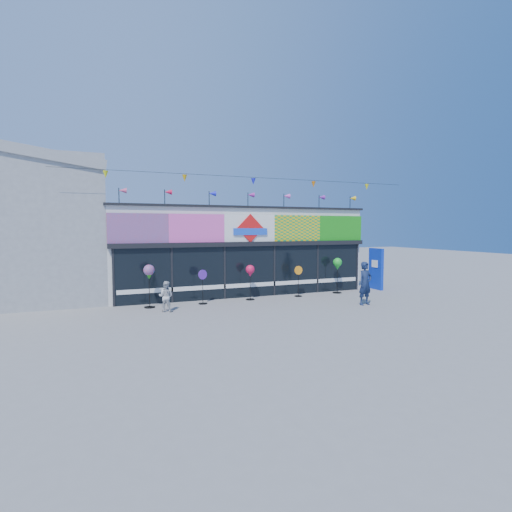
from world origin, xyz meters
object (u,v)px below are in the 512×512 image
spinner_3 (298,280)px  child (166,296)px  spinner_0 (149,273)px  adult_man (365,283)px  spinner_4 (337,265)px  blue_sign (376,269)px  spinner_2 (250,272)px  spinner_1 (203,286)px

spinner_3 → child: (-6.14, -1.05, -0.17)m
spinner_0 → adult_man: size_ratio=0.97×
spinner_3 → spinner_4: 2.27m
spinner_4 → spinner_0: bearing=-178.7°
spinner_0 → adult_man: (8.16, -2.73, -0.48)m
adult_man → blue_sign: bearing=37.9°
blue_sign → child: bearing=-169.0°
spinner_2 → spinner_3: (2.34, -0.04, -0.48)m
adult_man → child: adult_man is taller
spinner_2 → spinner_4: spinner_4 is taller
spinner_4 → spinner_2: bearing=-178.7°
spinner_2 → adult_man: (3.89, -2.83, -0.34)m
blue_sign → spinner_3: size_ratio=1.50×
spinner_0 → spinner_2: (4.27, 0.10, -0.14)m
blue_sign → spinner_2: (-7.04, -0.41, 0.17)m
spinner_0 → child: size_ratio=1.48×
adult_man → spinner_0: bearing=153.6°
adult_man → spinner_1: bearing=148.2°
spinner_0 → adult_man: adult_man is taller
spinner_2 → child: spinner_2 is taller
child → spinner_2: bearing=-135.5°
spinner_0 → child: bearing=-64.8°
blue_sign → spinner_1: (-9.19, -0.56, -0.30)m
spinner_2 → child: (-3.80, -1.09, -0.65)m
spinner_0 → adult_man: 8.61m
spinner_4 → child: bearing=-171.8°
adult_man → child: size_ratio=1.54×
spinner_2 → spinner_4: size_ratio=0.90×
spinner_2 → spinner_4: (4.52, 0.10, 0.14)m
spinner_4 → adult_man: 3.04m
spinner_3 → adult_man: 3.19m
spinner_1 → child: (-1.66, -0.94, -0.17)m
spinner_1 → adult_man: (6.03, -2.68, 0.13)m
blue_sign → child: 10.96m
blue_sign → spinner_1: bearing=-173.4°
spinner_3 → adult_man: size_ratio=0.79×
spinner_1 → child: size_ratio=1.23×
spinner_4 → child: (-8.32, -1.20, -0.78)m
blue_sign → spinner_4: size_ratio=1.23×
spinner_3 → child: spinner_3 is taller
blue_sign → spinner_1: size_ratio=1.48×
spinner_0 → spinner_4: bearing=1.3°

